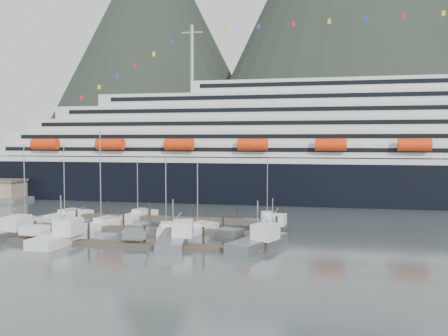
{
  "coord_description": "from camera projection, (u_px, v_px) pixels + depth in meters",
  "views": [
    {
      "loc": [
        29.2,
        -81.24,
        15.43
      ],
      "look_at": [
        6.14,
        22.0,
        9.88
      ],
      "focal_mm": 42.0,
      "sensor_mm": 36.0,
      "label": 1
    }
  ],
  "objects": [
    {
      "name": "sailboat_b",
      "position": [
        105.0,
        224.0,
        93.71
      ],
      "size": [
        6.16,
        11.7,
        17.79
      ],
      "rotation": [
        0.0,
        0.0,
        1.27
      ],
      "color": "silver",
      "rests_on": "ground"
    },
    {
      "name": "sailboat_h",
      "position": [
        200.0,
        229.0,
        89.15
      ],
      "size": [
        4.56,
        9.78,
        12.24
      ],
      "rotation": [
        0.0,
        0.0,
        1.37
      ],
      "color": "silver",
      "rests_on": "ground"
    },
    {
      "name": "sailboat_e",
      "position": [
        69.0,
        215.0,
        104.84
      ],
      "size": [
        6.08,
        11.48,
        15.5
      ],
      "rotation": [
        0.0,
        0.0,
        1.27
      ],
      "color": "silver",
      "rests_on": "ground"
    },
    {
      "name": "trawler_d",
      "position": [
        257.0,
        241.0,
        75.52
      ],
      "size": [
        10.48,
        13.11,
        7.51
      ],
      "rotation": [
        0.0,
        0.0,
        1.24
      ],
      "color": "gray",
      "rests_on": "ground"
    },
    {
      "name": "sailboat_c",
      "position": [
        166.0,
        229.0,
        88.88
      ],
      "size": [
        5.05,
        10.04,
        13.02
      ],
      "rotation": [
        0.0,
        0.0,
        1.83
      ],
      "color": "silver",
      "rests_on": "ground"
    },
    {
      "name": "trawler_e",
      "position": [
        272.0,
        226.0,
        89.04
      ],
      "size": [
        7.52,
        9.86,
        6.19
      ],
      "rotation": [
        0.0,
        0.0,
        1.47
      ],
      "color": "gray",
      "rests_on": "ground"
    },
    {
      "name": "sailboat_f",
      "position": [
        140.0,
        215.0,
        105.79
      ],
      "size": [
        4.49,
        9.86,
        11.99
      ],
      "rotation": [
        0.0,
        0.0,
        1.38
      ],
      "color": "silver",
      "rests_on": "ground"
    },
    {
      "name": "trawler_c",
      "position": [
        172.0,
        238.0,
        77.66
      ],
      "size": [
        10.92,
        15.05,
        7.46
      ],
      "rotation": [
        0.0,
        0.0,
        1.79
      ],
      "color": "gray",
      "rests_on": "ground"
    },
    {
      "name": "sailboat_a",
      "position": [
        29.0,
        223.0,
        94.65
      ],
      "size": [
        3.8,
        9.51,
        15.33
      ],
      "rotation": [
        0.0,
        0.0,
        1.45
      ],
      "color": "silver",
      "rests_on": "ground"
    },
    {
      "name": "ground",
      "position": [
        159.0,
        234.0,
        86.34
      ],
      "size": [
        1600.0,
        1600.0,
        0.0
      ],
      "primitive_type": "plane",
      "color": "#4B5758",
      "rests_on": "ground"
    },
    {
      "name": "dock_far",
      "position": [
        163.0,
        217.0,
        103.04
      ],
      "size": [
        48.18,
        2.28,
        3.2
      ],
      "color": "#3E3228",
      "rests_on": "ground"
    },
    {
      "name": "cruise_ship",
      "position": [
        344.0,
        154.0,
        132.72
      ],
      "size": [
        210.0,
        30.4,
        50.3
      ],
      "color": "black",
      "rests_on": "ground"
    },
    {
      "name": "dock_mid",
      "position": [
        138.0,
        228.0,
        90.37
      ],
      "size": [
        48.18,
        2.28,
        3.2
      ],
      "color": "#3E3228",
      "rests_on": "ground"
    },
    {
      "name": "trawler_a",
      "position": [
        9.0,
        232.0,
        83.42
      ],
      "size": [
        9.92,
        13.73,
        7.43
      ],
      "rotation": [
        0.0,
        0.0,
        1.49
      ],
      "color": "gray",
      "rests_on": "ground"
    },
    {
      "name": "mountains",
      "position": [
        362.0,
        20.0,
        639.96
      ],
      "size": [
        870.0,
        440.0,
        420.0
      ],
      "color": "#212C22",
      "rests_on": "ground"
    },
    {
      "name": "dock_near",
      "position": [
        105.0,
        242.0,
        77.7
      ],
      "size": [
        48.18,
        2.28,
        3.2
      ],
      "color": "#3E3228",
      "rests_on": "ground"
    },
    {
      "name": "trawler_b",
      "position": [
        61.0,
        237.0,
        78.6
      ],
      "size": [
        9.56,
        12.53,
        8.03
      ],
      "rotation": [
        0.0,
        0.0,
        1.5
      ],
      "color": "silver",
      "rests_on": "ground"
    },
    {
      "name": "sailboat_g",
      "position": [
        267.0,
        217.0,
        102.48
      ],
      "size": [
        3.97,
        10.23,
        12.27
      ],
      "rotation": [
        0.0,
        0.0,
        1.73
      ],
      "color": "silver",
      "rests_on": "ground"
    }
  ]
}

